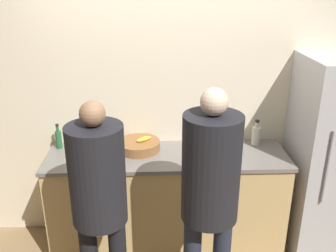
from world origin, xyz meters
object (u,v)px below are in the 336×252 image
object	(u,v)px
refrigerator	(331,158)
bottle_clear	(256,135)
cup_black	(230,149)
person_left	(99,192)
person_center	(210,187)
potted_plant	(101,133)
utensil_crock	(206,139)
bottle_green	(59,139)
fruit_bowl	(139,145)

from	to	relation	value
refrigerator	bottle_clear	distance (m)	0.68
refrigerator	cup_black	size ratio (longest dim) A/B	17.41
person_left	cup_black	world-z (taller)	person_left
person_center	potted_plant	world-z (taller)	person_center
person_left	utensil_crock	world-z (taller)	person_left
person_left	cup_black	size ratio (longest dim) A/B	16.24
person_center	potted_plant	xyz separation A→B (m)	(-0.86, 0.97, -0.01)
refrigerator	bottle_clear	size ratio (longest dim) A/B	7.50
potted_plant	person_left	bearing A→B (deg)	-83.91
bottle_green	utensil_crock	bearing A→B (deg)	-0.72
person_left	bottle_clear	distance (m)	1.61
person_left	bottle_clear	world-z (taller)	person_left
person_left	fruit_bowl	distance (m)	0.87
person_left	fruit_bowl	xyz separation A→B (m)	(0.25, 0.84, -0.03)
cup_black	refrigerator	bearing A→B (deg)	-0.52
refrigerator	fruit_bowl	bearing A→B (deg)	175.52
person_center	bottle_green	distance (m)	1.57
fruit_bowl	potted_plant	size ratio (longest dim) A/B	1.54
person_center	bottle_green	world-z (taller)	person_center
person_left	bottle_green	size ratio (longest dim) A/B	7.27
refrigerator	bottle_green	distance (m)	2.45
fruit_bowl	bottle_green	xyz separation A→B (m)	(-0.73, 0.07, 0.05)
refrigerator	cup_black	world-z (taller)	refrigerator
refrigerator	utensil_crock	xyz separation A→B (m)	(-1.10, 0.19, 0.12)
refrigerator	person_center	xyz separation A→B (m)	(-1.20, -0.75, 0.19)
bottle_green	cup_black	distance (m)	1.55
fruit_bowl	bottle_green	size ratio (longest dim) A/B	1.63
person_center	bottle_clear	world-z (taller)	person_center
person_center	bottle_green	xyz separation A→B (m)	(-1.24, 0.96, -0.05)
person_center	fruit_bowl	world-z (taller)	person_center
utensil_crock	bottle_green	distance (m)	1.34
person_left	utensil_crock	xyz separation A→B (m)	(0.86, 0.89, -0.00)
person_left	bottle_clear	bearing A→B (deg)	34.70
refrigerator	fruit_bowl	distance (m)	1.72
person_left	fruit_bowl	bearing A→B (deg)	73.63
person_left	bottle_clear	size ratio (longest dim) A/B	7.00
bottle_clear	cup_black	distance (m)	0.35
utensil_crock	bottle_clear	distance (m)	0.47
potted_plant	cup_black	bearing A→B (deg)	-10.34
person_center	utensil_crock	distance (m)	0.95
bottle_green	bottle_clear	distance (m)	1.81
bottle_green	cup_black	world-z (taller)	bottle_green
person_left	bottle_green	xyz separation A→B (m)	(-0.48, 0.91, 0.01)
fruit_bowl	bottle_clear	distance (m)	1.08
person_left	fruit_bowl	world-z (taller)	person_left
utensil_crock	bottle_clear	size ratio (longest dim) A/B	1.02
bottle_clear	potted_plant	world-z (taller)	potted_plant
person_center	bottle_clear	distance (m)	1.12
person_left	potted_plant	bearing A→B (deg)	96.09
person_center	utensil_crock	bearing A→B (deg)	84.14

